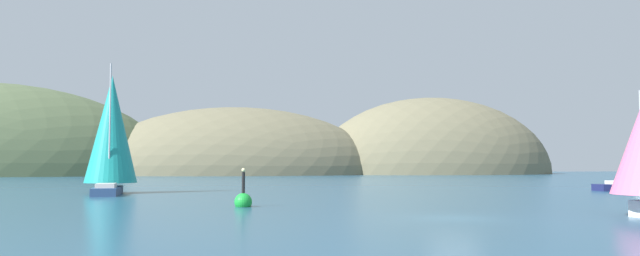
# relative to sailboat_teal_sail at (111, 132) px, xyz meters

# --- Properties ---
(ground_plane) EXTENTS (360.00, 360.00, 0.00)m
(ground_plane) POSITION_rel_sailboat_teal_sail_xyz_m (18.46, -31.60, -5.57)
(ground_plane) COLOR navy
(headland_center) EXTENTS (77.35, 44.00, 35.07)m
(headland_center) POSITION_rel_sailboat_teal_sail_xyz_m (23.46, 103.40, -5.57)
(headland_center) COLOR #6B664C
(headland_center) RESTS_ON ground_plane
(headland_right) EXTENTS (69.34, 44.00, 42.96)m
(headland_right) POSITION_rel_sailboat_teal_sail_xyz_m (78.46, 103.40, -5.57)
(headland_right) COLOR #6B664C
(headland_right) RESTS_ON ground_plane
(sailboat_teal_sail) EXTENTS (4.70, 8.90, 11.62)m
(sailboat_teal_sail) POSITION_rel_sailboat_teal_sail_xyz_m (0.00, 0.00, 0.00)
(sailboat_teal_sail) COLOR navy
(sailboat_teal_sail) RESTS_ON ground_plane
(channel_buoy) EXTENTS (1.10, 1.10, 2.64)m
(channel_buoy) POSITION_rel_sailboat_teal_sail_xyz_m (9.51, -20.84, -5.20)
(channel_buoy) COLOR green
(channel_buoy) RESTS_ON ground_plane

